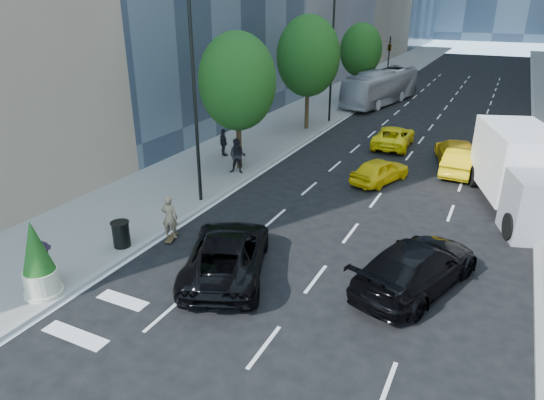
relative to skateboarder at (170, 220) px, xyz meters
The scene contains 22 objects.
ground 5.45m from the skateboarder, ahead, with size 160.00×160.00×0.00m, color black.
sidewalk_left 30.06m from the skateboarder, 96.93° to the left, with size 6.00×120.00×0.15m, color slate.
lamp_near 6.30m from the skateboarder, 103.92° to the left, with size 2.13×0.22×10.00m.
lamp_far 22.39m from the skateboarder, 92.49° to the left, with size 2.13×0.22×10.00m.
tree_near 9.89m from the skateboarder, 101.69° to the left, with size 4.20×4.20×7.46m.
tree_mid 19.42m from the skateboarder, 95.54° to the left, with size 4.50×4.50×7.99m.
tree_far 32.10m from the skateboarder, 93.28° to the left, with size 3.90×3.90×6.92m.
traffic_signal 39.98m from the skateboarder, 91.48° to the left, with size 2.48×0.53×5.20m.
skateboarder is the anchor object (origin of this frame).
black_sedan_lincoln 3.57m from the skateboarder, 19.15° to the right, with size 2.63×5.70×1.58m, color black.
black_sedan_mercedes 9.61m from the skateboarder, ahead, with size 2.31×5.69×1.65m, color black.
taxi_a 11.93m from the skateboarder, 60.51° to the left, with size 1.55×3.85×1.31m, color yellow.
taxi_b 16.82m from the skateboarder, 55.30° to the left, with size 1.57×4.49×1.48m, color #E0B70B.
taxi_c 18.14m from the skateboarder, 74.15° to the left, with size 2.22×4.82×1.34m, color yellow.
taxi_d 17.84m from the skateboarder, 59.21° to the left, with size 2.08×5.11×1.48m, color #DDA50B.
city_bus 30.90m from the skateboarder, 88.94° to the left, with size 2.58×11.03×3.07m, color #B5B7BC.
box_truck 15.78m from the skateboarder, 37.68° to the left, with size 4.92×8.01×3.61m.
pedestrian_a 8.07m from the skateboarder, 100.19° to the left, with size 0.95×0.74×1.96m, color black.
pedestrian_b 10.99m from the skateboarder, 110.11° to the left, with size 0.99×0.41×1.69m, color black.
pedestrian_c 5.03m from the skateboarder, 106.48° to the right, with size 1.09×0.63×1.69m, color #271E2D.
trash_can 1.94m from the skateboarder, 129.55° to the right, with size 0.66×0.66×0.99m, color black.
planter_shrub 5.34m from the skateboarder, 103.34° to the right, with size 1.10×1.10×2.64m.
Camera 1 is at (6.06, -13.81, 9.14)m, focal length 32.00 mm.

